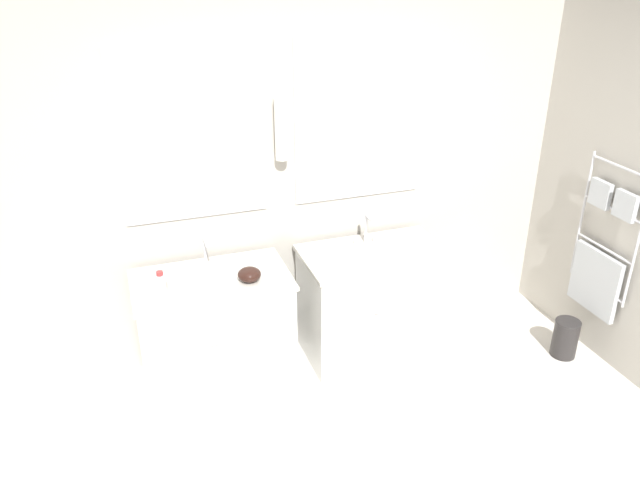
# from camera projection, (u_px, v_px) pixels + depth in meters

# --- Properties ---
(wall_back) EXTENTS (5.44, 0.16, 2.60)m
(wall_back) POSITION_uv_depth(u_px,v_px,m) (300.00, 169.00, 4.20)
(wall_back) COLOR #B2ADA3
(wall_back) RESTS_ON ground_plane
(vanity_left) EXTENTS (0.98, 0.65, 0.79)m
(vanity_left) POSITION_uv_depth(u_px,v_px,m) (216.00, 333.00, 4.04)
(vanity_left) COLOR white
(vanity_left) RESTS_ON ground_plane
(vanity_right) EXTENTS (0.98, 0.65, 0.79)m
(vanity_right) POSITION_uv_depth(u_px,v_px,m) (374.00, 303.00, 4.37)
(vanity_right) COLOR white
(vanity_right) RESTS_ON ground_plane
(faucet_left) EXTENTS (0.17, 0.14, 0.22)m
(faucet_left) POSITION_uv_depth(u_px,v_px,m) (206.00, 253.00, 3.98)
(faucet_left) COLOR silver
(faucet_left) RESTS_ON vanity_left
(faucet_right) EXTENTS (0.17, 0.14, 0.22)m
(faucet_right) POSITION_uv_depth(u_px,v_px,m) (367.00, 229.00, 4.31)
(faucet_right) COLOR silver
(faucet_right) RESTS_ON vanity_right
(toiletry_bottle) EXTENTS (0.06, 0.06, 0.15)m
(toiletry_bottle) POSITION_uv_depth(u_px,v_px,m) (161.00, 284.00, 3.70)
(toiletry_bottle) COLOR silver
(toiletry_bottle) RESTS_ON vanity_left
(amenity_bowl) EXTENTS (0.15, 0.15, 0.09)m
(amenity_bowl) POSITION_uv_depth(u_px,v_px,m) (249.00, 274.00, 3.86)
(amenity_bowl) COLOR black
(amenity_bowl) RESTS_ON vanity_left
(waste_bin) EXTENTS (0.18, 0.18, 0.28)m
(waste_bin) POSITION_uv_depth(u_px,v_px,m) (565.00, 338.00, 4.44)
(waste_bin) COLOR #282626
(waste_bin) RESTS_ON ground_plane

